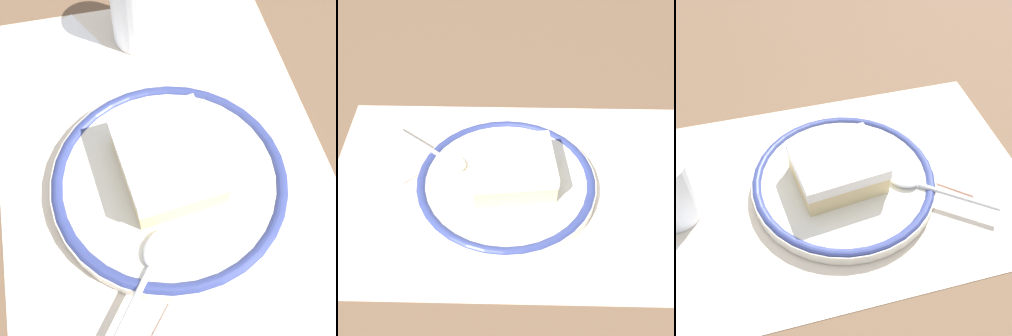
{
  "view_description": "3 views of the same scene",
  "coord_description": "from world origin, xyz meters",
  "views": [
    {
      "loc": [
        0.23,
        -0.05,
        0.42
      ],
      "look_at": [
        0.01,
        -0.0,
        0.04
      ],
      "focal_mm": 51.49,
      "sensor_mm": 36.0,
      "label": 1
    },
    {
      "loc": [
        0.01,
        0.41,
        0.47
      ],
      "look_at": [
        0.01,
        -0.0,
        0.04
      ],
      "focal_mm": 51.76,
      "sensor_mm": 36.0,
      "label": 2
    },
    {
      "loc": [
        -0.08,
        -0.35,
        0.43
      ],
      "look_at": [
        0.01,
        -0.0,
        0.04
      ],
      "focal_mm": 47.4,
      "sensor_mm": 36.0,
      "label": 3
    }
  ],
  "objects": [
    {
      "name": "cup",
      "position": [
        -0.19,
        0.01,
        0.04
      ],
      "size": [
        0.06,
        0.06,
        0.08
      ],
      "color": "white",
      "rests_on": "placemat"
    },
    {
      "name": "plate",
      "position": [
        0.01,
        -0.0,
        0.01
      ],
      "size": [
        0.23,
        0.23,
        0.02
      ],
      "color": "silver",
      "rests_on": "placemat"
    },
    {
      "name": "cake_slice",
      "position": [
        0.01,
        -0.0,
        0.04
      ],
      "size": [
        0.11,
        0.1,
        0.04
      ],
      "color": "beige",
      "rests_on": "plate"
    },
    {
      "name": "ground_plane",
      "position": [
        0.0,
        0.0,
        0.0
      ],
      "size": [
        2.4,
        2.4,
        0.0
      ],
      "primitive_type": "plane",
      "color": "brown"
    },
    {
      "name": "placemat",
      "position": [
        0.0,
        0.0,
        0.0
      ],
      "size": [
        0.49,
        0.33,
        0.0
      ],
      "primitive_type": "cube",
      "color": "beige",
      "rests_on": "ground_plane"
    },
    {
      "name": "spoon",
      "position": [
        0.1,
        -0.04,
        0.02
      ],
      "size": [
        0.12,
        0.1,
        0.01
      ],
      "color": "silver",
      "rests_on": "plate"
    },
    {
      "name": "napkin",
      "position": [
        -0.17,
        -0.08,
        0.0
      ],
      "size": [
        0.15,
        0.14,
        0.0
      ],
      "primitive_type": "cube",
      "rotation": [
        0.0,
        0.0,
        0.46
      ],
      "color": "white",
      "rests_on": "placemat"
    }
  ]
}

